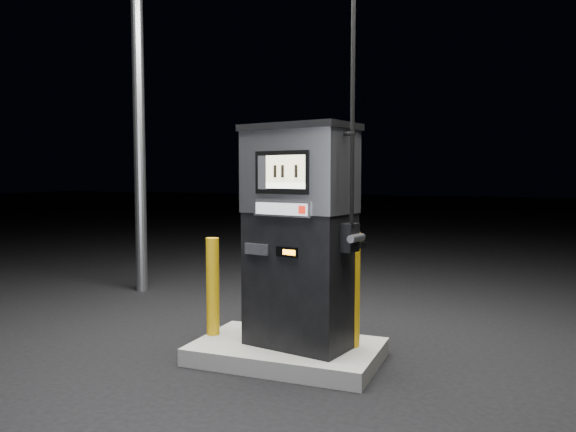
% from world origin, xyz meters
% --- Properties ---
extents(ground, '(80.00, 80.00, 0.00)m').
position_xyz_m(ground, '(0.00, 0.00, 0.00)').
color(ground, black).
rests_on(ground, ground).
extents(pump_island, '(1.60, 1.00, 0.15)m').
position_xyz_m(pump_island, '(0.00, 0.00, 0.07)').
color(pump_island, slate).
rests_on(pump_island, ground).
extents(fuel_dispenser, '(1.10, 0.74, 3.94)m').
position_xyz_m(fuel_dispenser, '(0.12, -0.01, 1.13)').
color(fuel_dispenser, black).
rests_on(fuel_dispenser, pump_island).
extents(bollard_left, '(0.15, 0.15, 0.90)m').
position_xyz_m(bollard_left, '(-0.74, 0.01, 0.60)').
color(bollard_left, '#D09A0B').
rests_on(bollard_left, pump_island).
extents(bollard_right, '(0.15, 0.15, 0.99)m').
position_xyz_m(bollard_right, '(0.55, 0.13, 0.64)').
color(bollard_right, '#D09A0B').
rests_on(bollard_right, pump_island).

